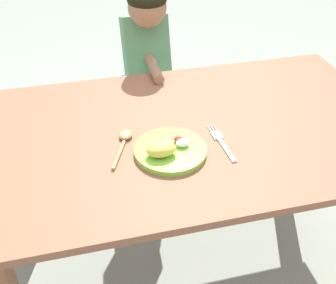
# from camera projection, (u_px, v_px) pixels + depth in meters

# --- Properties ---
(ground_plane) EXTENTS (8.00, 8.00, 0.00)m
(ground_plane) POSITION_uv_depth(u_px,v_px,m) (182.00, 266.00, 1.86)
(ground_plane) COLOR gray
(dining_table) EXTENTS (1.45, 0.83, 0.74)m
(dining_table) POSITION_uv_depth(u_px,v_px,m) (185.00, 162.00, 1.50)
(dining_table) COLOR #92583E
(dining_table) RESTS_ON ground_plane
(plate) EXTENTS (0.23, 0.23, 0.06)m
(plate) POSITION_uv_depth(u_px,v_px,m) (169.00, 150.00, 1.29)
(plate) COLOR #84CC40
(plate) RESTS_ON dining_table
(fork) EXTENTS (0.03, 0.20, 0.01)m
(fork) POSITION_uv_depth(u_px,v_px,m) (222.00, 143.00, 1.35)
(fork) COLOR silver
(fork) RESTS_ON dining_table
(spoon) EXTENTS (0.10, 0.18, 0.02)m
(spoon) POSITION_uv_depth(u_px,v_px,m) (124.00, 141.00, 1.34)
(spoon) COLOR tan
(spoon) RESTS_ON dining_table
(person) EXTENTS (0.21, 0.39, 1.06)m
(person) POSITION_uv_depth(u_px,v_px,m) (147.00, 93.00, 1.99)
(person) COLOR #384D71
(person) RESTS_ON ground_plane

